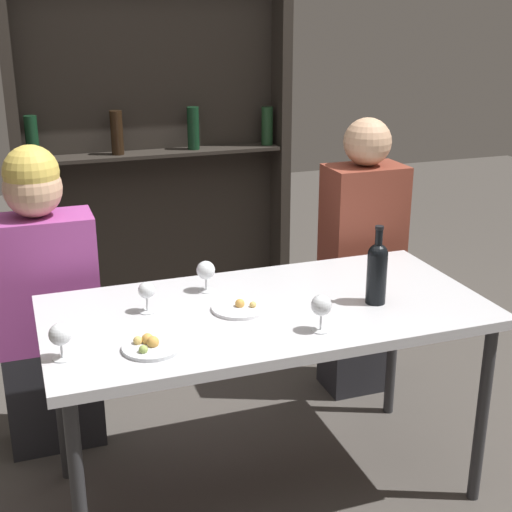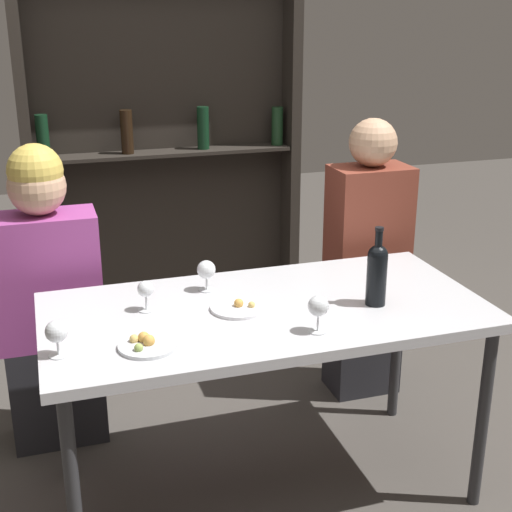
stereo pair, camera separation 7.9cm
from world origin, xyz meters
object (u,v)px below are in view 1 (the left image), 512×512
(wine_glass_1, at_px, (321,306))
(food_plate_1, at_px, (151,346))
(wine_glass_0, at_px, (146,292))
(seated_person_left, at_px, (45,305))
(wine_glass_2, at_px, (60,336))
(food_plate_0, at_px, (240,307))
(seated_person_right, at_px, (361,265))
(wine_glass_3, at_px, (206,271))
(wine_bottle, at_px, (377,270))

(wine_glass_1, distance_m, food_plate_1, 0.55)
(wine_glass_0, height_order, seated_person_left, seated_person_left)
(wine_glass_2, bearing_deg, wine_glass_1, -5.56)
(food_plate_0, height_order, seated_person_left, seated_person_left)
(seated_person_left, bearing_deg, wine_glass_0, -56.78)
(wine_glass_1, distance_m, wine_glass_2, 0.80)
(wine_glass_1, height_order, seated_person_right, seated_person_right)
(wine_glass_0, xyz_separation_m, food_plate_0, (0.30, -0.09, -0.07))
(wine_glass_3, height_order, food_plate_1, wine_glass_3)
(wine_glass_2, xyz_separation_m, food_plate_1, (0.26, -0.02, -0.07))
(wine_glass_3, xyz_separation_m, food_plate_1, (-0.29, -0.40, -0.07))
(seated_person_right, bearing_deg, food_plate_0, -143.30)
(seated_person_left, bearing_deg, wine_glass_2, -89.05)
(wine_glass_1, height_order, food_plate_0, wine_glass_1)
(seated_person_right, bearing_deg, food_plate_1, -145.62)
(wine_glass_2, height_order, wine_glass_3, wine_glass_3)
(wine_glass_3, xyz_separation_m, seated_person_left, (-0.56, 0.37, -0.21))
(wine_bottle, distance_m, food_plate_0, 0.49)
(wine_glass_0, height_order, wine_glass_2, wine_glass_2)
(wine_glass_0, distance_m, seated_person_right, 1.19)
(wine_bottle, xyz_separation_m, food_plate_0, (-0.47, 0.10, -0.11))
(wine_glass_1, bearing_deg, food_plate_1, 174.10)
(wine_bottle, bearing_deg, seated_person_right, 65.96)
(wine_glass_3, distance_m, food_plate_1, 0.49)
(seated_person_right, bearing_deg, wine_glass_1, -125.13)
(wine_glass_0, bearing_deg, food_plate_1, -99.20)
(wine_bottle, bearing_deg, wine_glass_1, -151.88)
(wine_glass_3, bearing_deg, wine_bottle, -29.63)
(wine_glass_3, distance_m, seated_person_left, 0.70)
(wine_bottle, relative_size, wine_glass_0, 2.61)
(wine_glass_1, bearing_deg, wine_glass_3, 119.44)
(wine_glass_2, distance_m, food_plate_0, 0.64)
(wine_glass_1, height_order, food_plate_1, wine_glass_1)
(wine_bottle, height_order, seated_person_right, seated_person_right)
(seated_person_left, bearing_deg, wine_glass_3, -33.50)
(food_plate_0, bearing_deg, seated_person_left, 137.34)
(wine_bottle, height_order, wine_glass_1, wine_bottle)
(wine_bottle, height_order, food_plate_0, wine_bottle)
(wine_glass_3, bearing_deg, food_plate_1, -125.89)
(wine_bottle, relative_size, food_plate_1, 1.54)
(wine_glass_0, height_order, wine_glass_1, wine_glass_1)
(food_plate_0, relative_size, seated_person_right, 0.15)
(wine_glass_2, bearing_deg, wine_glass_0, 40.11)
(wine_bottle, bearing_deg, wine_glass_0, 166.39)
(wine_glass_1, bearing_deg, food_plate_0, 127.69)
(wine_glass_0, bearing_deg, wine_glass_3, 25.66)
(food_plate_1, bearing_deg, food_plate_0, 28.78)
(wine_glass_0, bearing_deg, wine_glass_2, -139.89)
(food_plate_1, relative_size, seated_person_left, 0.15)
(food_plate_1, bearing_deg, wine_glass_0, 80.80)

